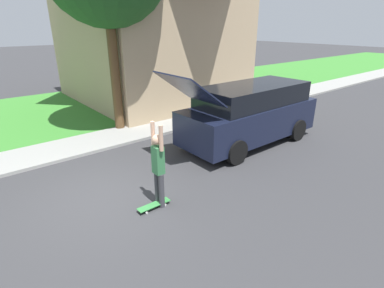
% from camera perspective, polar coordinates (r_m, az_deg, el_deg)
% --- Properties ---
extents(ground_plane, '(120.00, 120.00, 0.00)m').
position_cam_1_polar(ground_plane, '(7.85, -15.68, -9.34)').
color(ground_plane, '#333335').
extents(lawn, '(10.00, 80.00, 0.08)m').
position_cam_1_polar(lawn, '(17.08, -8.42, 8.42)').
color(lawn, '#387F2D').
rests_on(lawn, ground_plane).
extents(sidewalk, '(1.80, 80.00, 0.10)m').
position_cam_1_polar(sidewalk, '(13.60, 1.26, 5.20)').
color(sidewalk, gray).
rests_on(sidewalk, ground_plane).
extents(house, '(9.35, 8.25, 8.96)m').
position_cam_1_polar(house, '(17.16, -8.52, 24.39)').
color(house, tan).
rests_on(house, lawn).
extents(suv_parked, '(2.10, 5.89, 2.74)m').
position_cam_1_polar(suv_parked, '(10.58, 10.99, 5.81)').
color(suv_parked, black).
rests_on(suv_parked, ground_plane).
extents(skateboarder, '(0.41, 0.23, 2.02)m').
position_cam_1_polar(skateboarder, '(6.72, -6.44, -3.95)').
color(skateboarder, '#38383D').
rests_on(skateboarder, ground_plane).
extents(skateboard, '(0.21, 0.81, 0.10)m').
position_cam_1_polar(skateboard, '(7.10, -7.26, -11.45)').
color(skateboard, '#337F3D').
rests_on(skateboard, ground_plane).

